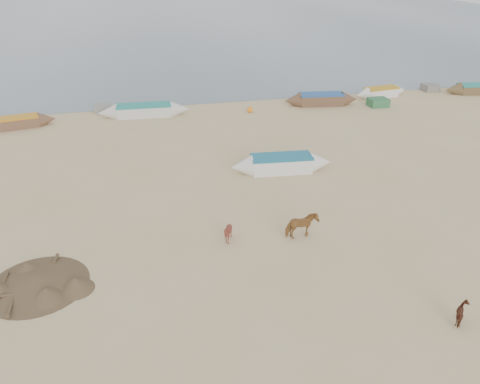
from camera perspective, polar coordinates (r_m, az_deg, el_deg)
name	(u,v)px	position (r m, az deg, el deg)	size (l,w,h in m)	color
ground	(262,257)	(19.25, 2.75, -7.97)	(140.00, 140.00, 0.00)	tan
sea	(148,17)	(97.83, -11.20, 20.20)	(160.00, 160.00, 0.00)	slate
cow_adult	(301,226)	(20.33, 7.51, -4.12)	(0.64, 1.39, 1.18)	olive
calf_front	(228,233)	(19.94, -1.51, -5.01)	(0.73, 0.82, 0.90)	maroon
calf_right	(463,314)	(17.69, 25.57, -13.28)	(0.71, 0.61, 0.72)	#51291A
near_canoe	(281,164)	(26.45, 5.06, 3.46)	(5.75, 1.26, 0.96)	silver
debris_pile	(37,281)	(19.20, -23.55, -9.89)	(3.76, 3.76, 0.43)	brown
waterline_canoes	(176,108)	(36.70, -7.79, 10.06)	(59.01, 4.05, 0.95)	brown
beach_clutter	(242,106)	(37.55, 0.29, 10.50)	(43.00, 4.68, 0.64)	#326F46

